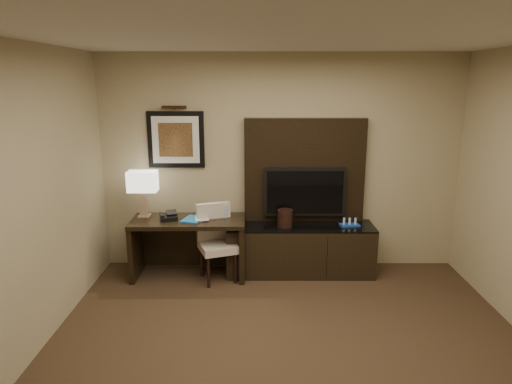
{
  "coord_description": "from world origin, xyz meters",
  "views": [
    {
      "loc": [
        -0.29,
        -3.16,
        2.39
      ],
      "look_at": [
        -0.3,
        1.8,
        1.15
      ],
      "focal_mm": 32.0,
      "sensor_mm": 36.0,
      "label": 1
    }
  ],
  "objects_px": {
    "minibar_tray": "(350,222)",
    "credenza": "(300,249)",
    "ice_bucket": "(285,218)",
    "desk": "(189,248)",
    "water_bottle": "(225,211)",
    "desk_chair": "(218,246)",
    "table_lamp": "(143,194)",
    "desk_phone": "(169,216)",
    "tv": "(305,192)"
  },
  "relations": [
    {
      "from": "minibar_tray",
      "to": "credenza",
      "type": "bearing_deg",
      "value": 179.09
    },
    {
      "from": "credenza",
      "to": "ice_bucket",
      "type": "xyz_separation_m",
      "value": [
        -0.2,
        -0.04,
        0.42
      ]
    },
    {
      "from": "desk",
      "to": "water_bottle",
      "type": "distance_m",
      "value": 0.64
    },
    {
      "from": "desk_chair",
      "to": "water_bottle",
      "type": "height_order",
      "value": "water_bottle"
    },
    {
      "from": "table_lamp",
      "to": "minibar_tray",
      "type": "bearing_deg",
      "value": -0.59
    },
    {
      "from": "desk_chair",
      "to": "water_bottle",
      "type": "bearing_deg",
      "value": 47.54
    },
    {
      "from": "credenza",
      "to": "desk_chair",
      "type": "distance_m",
      "value": 1.04
    },
    {
      "from": "desk_phone",
      "to": "water_bottle",
      "type": "height_order",
      "value": "water_bottle"
    },
    {
      "from": "table_lamp",
      "to": "water_bottle",
      "type": "height_order",
      "value": "table_lamp"
    },
    {
      "from": "tv",
      "to": "water_bottle",
      "type": "height_order",
      "value": "tv"
    },
    {
      "from": "credenza",
      "to": "water_bottle",
      "type": "xyz_separation_m",
      "value": [
        -0.92,
        -0.02,
        0.5
      ]
    },
    {
      "from": "desk",
      "to": "table_lamp",
      "type": "height_order",
      "value": "table_lamp"
    },
    {
      "from": "credenza",
      "to": "tv",
      "type": "distance_m",
      "value": 0.72
    },
    {
      "from": "minibar_tray",
      "to": "water_bottle",
      "type": "bearing_deg",
      "value": -179.63
    },
    {
      "from": "desk_phone",
      "to": "water_bottle",
      "type": "bearing_deg",
      "value": -9.78
    },
    {
      "from": "water_bottle",
      "to": "ice_bucket",
      "type": "xyz_separation_m",
      "value": [
        0.73,
        -0.02,
        -0.09
      ]
    },
    {
      "from": "table_lamp",
      "to": "ice_bucket",
      "type": "bearing_deg",
      "value": -1.83
    },
    {
      "from": "table_lamp",
      "to": "water_bottle",
      "type": "xyz_separation_m",
      "value": [
        1.0,
        -0.04,
        -0.2
      ]
    },
    {
      "from": "desk_phone",
      "to": "table_lamp",
      "type": "bearing_deg",
      "value": 138.31
    },
    {
      "from": "credenza",
      "to": "desk_phone",
      "type": "distance_m",
      "value": 1.67
    },
    {
      "from": "desk",
      "to": "credenza",
      "type": "relative_size",
      "value": 0.75
    },
    {
      "from": "ice_bucket",
      "to": "minibar_tray",
      "type": "relative_size",
      "value": 0.91
    },
    {
      "from": "table_lamp",
      "to": "desk_phone",
      "type": "distance_m",
      "value": 0.42
    },
    {
      "from": "tv",
      "to": "desk_chair",
      "type": "bearing_deg",
      "value": -161.24
    },
    {
      "from": "ice_bucket",
      "to": "desk_chair",
      "type": "bearing_deg",
      "value": -167.37
    },
    {
      "from": "desk_phone",
      "to": "tv",
      "type": "bearing_deg",
      "value": -9.48
    },
    {
      "from": "water_bottle",
      "to": "ice_bucket",
      "type": "distance_m",
      "value": 0.73
    },
    {
      "from": "desk_chair",
      "to": "ice_bucket",
      "type": "distance_m",
      "value": 0.88
    },
    {
      "from": "desk_phone",
      "to": "desk_chair",
      "type": "bearing_deg",
      "value": -27.84
    },
    {
      "from": "desk_phone",
      "to": "water_bottle",
      "type": "xyz_separation_m",
      "value": [
        0.67,
        0.1,
        0.03
      ]
    },
    {
      "from": "tv",
      "to": "water_bottle",
      "type": "relative_size",
      "value": 6.11
    },
    {
      "from": "water_bottle",
      "to": "ice_bucket",
      "type": "height_order",
      "value": "water_bottle"
    },
    {
      "from": "desk_phone",
      "to": "minibar_tray",
      "type": "xyz_separation_m",
      "value": [
        2.2,
        0.11,
        -0.11
      ]
    },
    {
      "from": "water_bottle",
      "to": "desk",
      "type": "bearing_deg",
      "value": -169.77
    },
    {
      "from": "table_lamp",
      "to": "desk_chair",
      "type": "bearing_deg",
      "value": -14.46
    },
    {
      "from": "desk",
      "to": "ice_bucket",
      "type": "distance_m",
      "value": 1.23
    },
    {
      "from": "desk",
      "to": "credenza",
      "type": "bearing_deg",
      "value": 3.24
    },
    {
      "from": "tv",
      "to": "water_bottle",
      "type": "distance_m",
      "value": 1.01
    },
    {
      "from": "desk",
      "to": "credenza",
      "type": "xyz_separation_m",
      "value": [
        1.37,
        0.1,
        -0.05
      ]
    },
    {
      "from": "desk",
      "to": "minibar_tray",
      "type": "relative_size",
      "value": 5.87
    },
    {
      "from": "tv",
      "to": "minibar_tray",
      "type": "relative_size",
      "value": 4.28
    },
    {
      "from": "desk",
      "to": "desk_phone",
      "type": "bearing_deg",
      "value": -175.14
    },
    {
      "from": "table_lamp",
      "to": "minibar_tray",
      "type": "relative_size",
      "value": 2.4
    },
    {
      "from": "table_lamp",
      "to": "water_bottle",
      "type": "bearing_deg",
      "value": -2.05
    },
    {
      "from": "desk_phone",
      "to": "credenza",
      "type": "bearing_deg",
      "value": -14.11
    },
    {
      "from": "desk_chair",
      "to": "water_bottle",
      "type": "distance_m",
      "value": 0.44
    },
    {
      "from": "minibar_tray",
      "to": "desk",
      "type": "bearing_deg",
      "value": -177.38
    },
    {
      "from": "desk",
      "to": "water_bottle",
      "type": "height_order",
      "value": "water_bottle"
    },
    {
      "from": "tv",
      "to": "desk_phone",
      "type": "height_order",
      "value": "tv"
    },
    {
      "from": "desk",
      "to": "ice_bucket",
      "type": "height_order",
      "value": "ice_bucket"
    }
  ]
}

